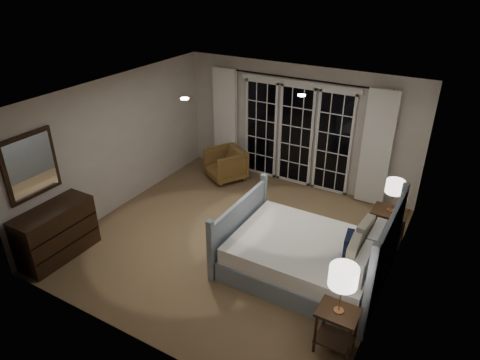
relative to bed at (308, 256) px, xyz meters
The scene contains 20 objects.
floor 1.47m from the bed, behind, with size 5.00×5.00×0.00m, color brown.
ceiling 2.60m from the bed, behind, with size 5.00×5.00×0.00m, color white.
wall_left 4.03m from the bed, behind, with size 0.02×5.00×2.50m, color silver.
wall_right 1.44m from the bed, 12.79° to the left, with size 0.02×5.00×2.50m, color silver.
wall_back 3.22m from the bed, 117.23° to the left, with size 5.00×0.02×2.50m, color silver.
wall_front 2.81m from the bed, 122.10° to the right, with size 5.00×0.02×2.50m, color silver.
french_doors 3.14m from the bed, 117.58° to the left, with size 2.50×0.04×2.20m.
curtain_rod 3.56m from the bed, 118.11° to the left, with size 0.03×0.03×3.50m, color black.
curtain_left 4.12m from the bed, 139.39° to the left, with size 0.55×0.10×2.25m, color white.
curtain_right 2.76m from the bed, 84.86° to the left, with size 0.55×0.10×2.25m, color white.
downlight_a 2.39m from the bed, 125.93° to the left, with size 0.12×0.12×0.01m, color white.
downlight_b 2.95m from the bed, behind, with size 0.12×0.12×0.01m, color white.
bed is the anchor object (origin of this frame).
nightstand_left 1.43m from the bed, 54.88° to the right, with size 0.48×0.38×0.62m.
nightstand_right 1.55m from the bed, 56.39° to the left, with size 0.54×0.43×0.70m.
lamp_left 1.64m from the bed, 54.88° to the right, with size 0.33×0.33×0.64m.
lamp_right 1.74m from the bed, 56.39° to the left, with size 0.28×0.28×0.55m.
armchair 3.46m from the bed, 142.50° to the left, with size 0.73×0.75×0.69m, color brown.
dresser 3.96m from the bed, 156.91° to the right, with size 0.53×1.24×0.88m.
mirror 4.35m from the bed, 158.18° to the right, with size 0.05×0.85×1.00m.
Camera 1 is at (3.09, -5.22, 4.29)m, focal length 32.00 mm.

